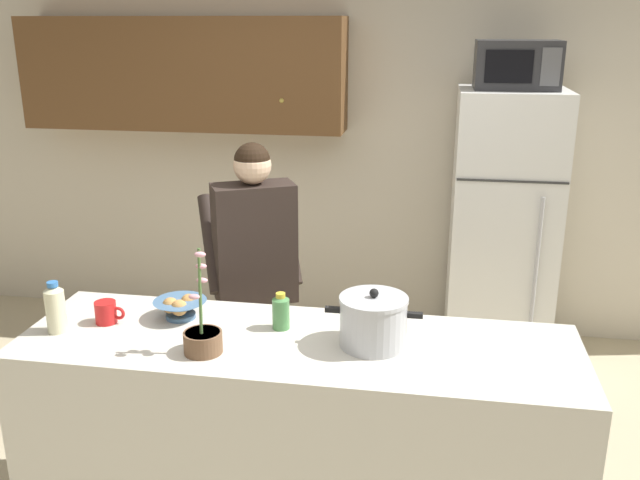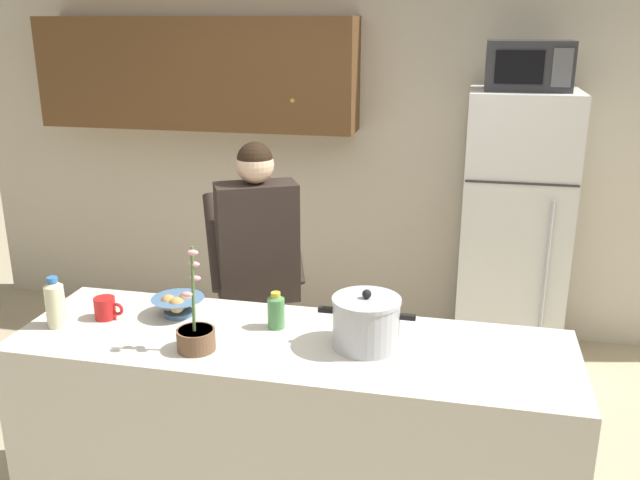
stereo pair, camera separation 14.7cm
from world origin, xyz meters
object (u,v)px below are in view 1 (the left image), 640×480
(microwave, at_px, (517,65))
(potted_orchid, at_px, (203,337))
(refrigerator, at_px, (502,230))
(bread_bowl, at_px, (180,307))
(bottle_mid_counter, at_px, (55,308))
(person_near_pot, at_px, (255,260))
(coffee_mug, at_px, (106,312))
(cooking_pot, at_px, (373,321))
(bottle_near_edge, at_px, (281,311))

(microwave, relative_size, potted_orchid, 1.14)
(refrigerator, distance_m, bread_bowl, 2.28)
(bottle_mid_counter, bearing_deg, potted_orchid, -6.72)
(person_near_pot, xyz_separation_m, potted_orchid, (0.03, -0.89, 0.00))
(refrigerator, distance_m, coffee_mug, 2.55)
(cooking_pot, relative_size, coffee_mug, 2.92)
(person_near_pot, bearing_deg, coffee_mug, -123.29)
(refrigerator, height_order, microwave, microwave)
(coffee_mug, bearing_deg, bottle_mid_counter, -144.61)
(microwave, height_order, coffee_mug, microwave)
(person_near_pot, relative_size, bread_bowl, 6.91)
(bottle_near_edge, bearing_deg, refrigerator, 59.19)
(person_near_pot, bearing_deg, bottle_mid_counter, -127.30)
(person_near_pot, height_order, cooking_pot, person_near_pot)
(microwave, relative_size, bread_bowl, 2.09)
(cooking_pot, distance_m, bottle_near_edge, 0.40)
(refrigerator, relative_size, bread_bowl, 7.65)
(person_near_pot, height_order, bottle_mid_counter, person_near_pot)
(refrigerator, bearing_deg, potted_orchid, -122.71)
(bread_bowl, xyz_separation_m, potted_orchid, (0.20, -0.29, 0.01))
(refrigerator, distance_m, microwave, 1.02)
(refrigerator, relative_size, microwave, 3.66)
(refrigerator, bearing_deg, bottle_mid_counter, -135.16)
(person_near_pot, relative_size, bottle_near_edge, 10.07)
(refrigerator, bearing_deg, bottle_near_edge, -120.81)
(refrigerator, xyz_separation_m, bread_bowl, (-1.49, -1.72, 0.09))
(bread_bowl, height_order, bottle_near_edge, bottle_near_edge)
(coffee_mug, xyz_separation_m, potted_orchid, (0.49, -0.19, 0.02))
(refrigerator, bearing_deg, person_near_pot, -139.83)
(microwave, xyz_separation_m, cooking_pot, (-0.65, -1.82, -0.88))
(potted_orchid, bearing_deg, bread_bowl, 124.90)
(person_near_pot, distance_m, bottle_near_edge, 0.69)
(bottle_mid_counter, bearing_deg, bread_bowl, 25.14)
(microwave, height_order, bottle_near_edge, microwave)
(cooking_pot, xyz_separation_m, bottle_mid_counter, (-1.29, -0.10, 0.00))
(cooking_pot, xyz_separation_m, potted_orchid, (-0.64, -0.17, -0.04))
(bottle_mid_counter, bearing_deg, cooking_pot, 4.21)
(cooking_pot, height_order, bottle_mid_counter, cooking_pot)
(cooking_pot, bearing_deg, coffee_mug, 179.03)
(microwave, bearing_deg, refrigerator, 90.07)
(coffee_mug, xyz_separation_m, bottle_mid_counter, (-0.16, -0.11, 0.06))
(person_near_pot, relative_size, bottle_mid_counter, 7.25)
(person_near_pot, bearing_deg, cooking_pot, -47.08)
(refrigerator, height_order, potted_orchid, refrigerator)
(person_near_pot, relative_size, potted_orchid, 3.77)
(refrigerator, bearing_deg, microwave, -89.93)
(refrigerator, height_order, cooking_pot, refrigerator)
(cooking_pot, distance_m, potted_orchid, 0.66)
(microwave, distance_m, person_near_pot, 1.94)
(microwave, height_order, person_near_pot, microwave)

